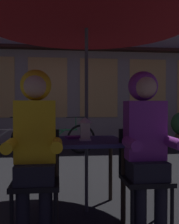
{
  "coord_description": "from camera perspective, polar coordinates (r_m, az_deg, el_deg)",
  "views": [
    {
      "loc": [
        -0.29,
        -2.77,
        1.09
      ],
      "look_at": [
        0.0,
        -0.26,
        1.03
      ],
      "focal_mm": 43.9,
      "sensor_mm": 36.0,
      "label": 1
    }
  ],
  "objects": [
    {
      "name": "ground_plane",
      "position": [
        2.99,
        -0.63,
        -20.02
      ],
      "size": [
        60.0,
        60.0,
        0.0
      ],
      "primitive_type": "plane",
      "color": "black"
    },
    {
      "name": "cafe_table",
      "position": [
        2.82,
        -0.63,
        -7.84
      ],
      "size": [
        0.72,
        0.72,
        0.74
      ],
      "color": "navy",
      "rests_on": "ground_plane"
    },
    {
      "name": "patio_umbrella",
      "position": [
        2.95,
        -0.64,
        20.58
      ],
      "size": [
        2.1,
        2.1,
        2.31
      ],
      "color": "#4C4C51",
      "rests_on": "ground_plane"
    },
    {
      "name": "lantern",
      "position": [
        2.74,
        -0.93,
        -3.41
      ],
      "size": [
        0.11,
        0.11,
        0.23
      ],
      "color": "white",
      "rests_on": "cafe_table"
    },
    {
      "name": "chair_left",
      "position": [
        2.48,
        -11.08,
        -12.66
      ],
      "size": [
        0.4,
        0.4,
        0.87
      ],
      "color": "black",
      "rests_on": "ground_plane"
    },
    {
      "name": "chair_right",
      "position": [
        2.59,
        11.14,
        -12.05
      ],
      "size": [
        0.4,
        0.4,
        0.87
      ],
      "color": "black",
      "rests_on": "ground_plane"
    },
    {
      "name": "person_left_hooded",
      "position": [
        2.36,
        -11.22,
        -4.56
      ],
      "size": [
        0.45,
        0.56,
        1.4
      ],
      "color": "black",
      "rests_on": "ground_plane"
    },
    {
      "name": "person_right_hooded",
      "position": [
        2.48,
        11.58,
        -4.28
      ],
      "size": [
        0.45,
        0.56,
        1.4
      ],
      "color": "black",
      "rests_on": "ground_plane"
    },
    {
      "name": "shopfront_building",
      "position": [
        8.41,
        -3.47,
        15.1
      ],
      "size": [
        10.0,
        0.93,
        6.2
      ],
      "color": "#9E9389",
      "rests_on": "ground_plane"
    },
    {
      "name": "bicycle_second",
      "position": [
        6.47,
        -17.61,
        -5.29
      ],
      "size": [
        1.66,
        0.39,
        0.84
      ],
      "color": "black",
      "rests_on": "ground_plane"
    },
    {
      "name": "bicycle_third",
      "position": [
        6.14,
        -6.45,
        -5.59
      ],
      "size": [
        1.67,
        0.29,
        0.84
      ],
      "color": "black",
      "rests_on": "ground_plane"
    },
    {
      "name": "book",
      "position": [
        2.92,
        -2.95,
        -5.26
      ],
      "size": [
        0.23,
        0.18,
        0.02
      ],
      "primitive_type": "cube",
      "rotation": [
        0.0,
        0.0,
        0.23
      ],
      "color": "#661E7A",
      "rests_on": "cafe_table"
    }
  ]
}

